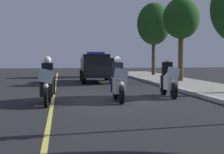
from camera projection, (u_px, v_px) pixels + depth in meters
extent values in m
plane|color=black|center=(113.00, 100.00, 13.27)|extent=(80.00, 80.00, 0.00)
cube|color=#B7B5AD|center=(206.00, 97.00, 13.84)|extent=(48.00, 0.24, 0.15)
cube|color=#E0D14C|center=(53.00, 101.00, 12.92)|extent=(48.00, 0.12, 0.01)
cylinder|color=black|center=(46.00, 98.00, 11.34)|extent=(0.64, 0.13, 0.64)
cylinder|color=black|center=(49.00, 93.00, 12.82)|extent=(0.64, 0.15, 0.64)
cube|color=black|center=(47.00, 87.00, 12.04)|extent=(1.21, 0.47, 0.56)
ellipsoid|color=black|center=(47.00, 79.00, 11.97)|extent=(0.57, 0.33, 0.24)
cube|color=silver|center=(46.00, 76.00, 11.39)|extent=(0.07, 0.56, 0.53)
sphere|color=#F9F4CC|center=(46.00, 86.00, 11.35)|extent=(0.17, 0.17, 0.17)
sphere|color=red|center=(41.00, 78.00, 11.51)|extent=(0.09, 0.09, 0.09)
sphere|color=#1933F2|center=(51.00, 78.00, 11.55)|extent=(0.09, 0.09, 0.09)
cube|color=black|center=(47.00, 71.00, 12.24)|extent=(0.29, 0.41, 0.60)
cube|color=black|center=(53.00, 87.00, 12.24)|extent=(0.18, 0.14, 0.56)
cube|color=black|center=(42.00, 87.00, 12.18)|extent=(0.18, 0.14, 0.56)
sphere|color=white|center=(47.00, 60.00, 12.19)|extent=(0.28, 0.28, 0.28)
cylinder|color=black|center=(121.00, 95.00, 12.16)|extent=(0.64, 0.13, 0.64)
cylinder|color=black|center=(116.00, 91.00, 13.65)|extent=(0.64, 0.15, 0.64)
cube|color=white|center=(118.00, 85.00, 12.87)|extent=(1.21, 0.47, 0.56)
ellipsoid|color=white|center=(119.00, 77.00, 12.80)|extent=(0.57, 0.33, 0.24)
cube|color=silver|center=(121.00, 75.00, 12.22)|extent=(0.07, 0.56, 0.53)
sphere|color=#F9F4CC|center=(121.00, 84.00, 12.18)|extent=(0.17, 0.17, 0.17)
sphere|color=red|center=(116.00, 77.00, 12.33)|extent=(0.09, 0.09, 0.09)
sphere|color=#1933F2|center=(125.00, 77.00, 12.37)|extent=(0.09, 0.09, 0.09)
cube|color=black|center=(118.00, 70.00, 13.06)|extent=(0.29, 0.41, 0.60)
cube|color=black|center=(123.00, 85.00, 13.06)|extent=(0.18, 0.14, 0.56)
cube|color=black|center=(113.00, 85.00, 13.01)|extent=(0.18, 0.14, 0.56)
sphere|color=white|center=(118.00, 60.00, 13.02)|extent=(0.28, 0.28, 0.28)
cylinder|color=black|center=(174.00, 91.00, 13.60)|extent=(0.64, 0.13, 0.64)
cylinder|color=black|center=(163.00, 88.00, 15.09)|extent=(0.64, 0.15, 0.64)
cube|color=white|center=(169.00, 82.00, 14.31)|extent=(1.21, 0.47, 0.56)
ellipsoid|color=white|center=(169.00, 75.00, 14.24)|extent=(0.57, 0.33, 0.24)
cube|color=silver|center=(173.00, 73.00, 13.66)|extent=(0.07, 0.56, 0.53)
sphere|color=#F9F4CC|center=(174.00, 81.00, 13.62)|extent=(0.17, 0.17, 0.17)
sphere|color=red|center=(169.00, 75.00, 13.77)|extent=(0.09, 0.09, 0.09)
sphere|color=#1933F2|center=(176.00, 74.00, 13.81)|extent=(0.09, 0.09, 0.09)
cube|color=black|center=(167.00, 69.00, 14.51)|extent=(0.29, 0.41, 0.60)
cube|color=black|center=(172.00, 82.00, 14.50)|extent=(0.18, 0.14, 0.56)
cube|color=black|center=(163.00, 82.00, 14.45)|extent=(0.18, 0.14, 0.56)
sphere|color=white|center=(167.00, 60.00, 14.46)|extent=(0.28, 0.28, 0.28)
cube|color=black|center=(96.00, 67.00, 23.07)|extent=(4.94, 2.01, 1.24)
cube|color=black|center=(96.00, 57.00, 23.33)|extent=(2.44, 1.80, 0.36)
cube|color=#2633D8|center=(96.00, 53.00, 23.11)|extent=(0.31, 1.21, 0.14)
cube|color=black|center=(99.00, 70.00, 20.70)|extent=(0.16, 1.62, 0.56)
cylinder|color=black|center=(112.00, 77.00, 21.69)|extent=(0.81, 0.30, 0.80)
cylinder|color=black|center=(84.00, 78.00, 21.46)|extent=(0.81, 0.30, 0.80)
cylinder|color=black|center=(107.00, 75.00, 24.76)|extent=(0.81, 0.30, 0.80)
cylinder|color=black|center=(82.00, 75.00, 24.52)|extent=(0.81, 0.30, 0.80)
cylinder|color=black|center=(119.00, 74.00, 28.00)|extent=(0.66, 0.05, 0.66)
cylinder|color=black|center=(117.00, 73.00, 29.09)|extent=(0.66, 0.05, 0.66)
cube|color=blue|center=(118.00, 70.00, 28.53)|extent=(1.00, 0.08, 0.36)
cube|color=black|center=(118.00, 63.00, 28.55)|extent=(0.25, 0.33, 0.56)
sphere|color=tan|center=(118.00, 58.00, 28.50)|extent=(0.22, 0.22, 0.22)
cylinder|color=#4C3823|center=(181.00, 57.00, 22.75)|extent=(0.35, 0.35, 3.20)
ellipsoid|color=#194216|center=(181.00, 18.00, 22.60)|extent=(2.46, 2.46, 2.73)
cylinder|color=#42301E|center=(154.00, 56.00, 30.55)|extent=(0.32, 0.32, 3.38)
ellipsoid|color=#194216|center=(154.00, 24.00, 30.38)|extent=(2.99, 2.99, 3.75)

